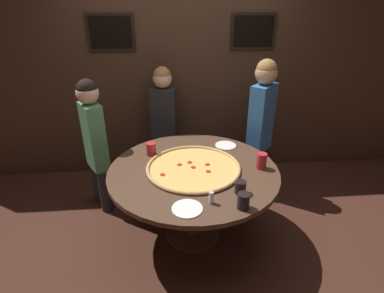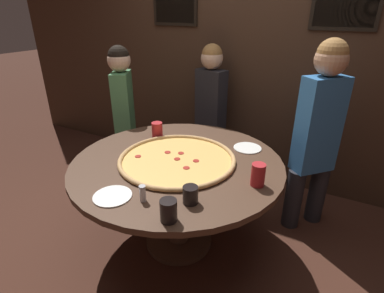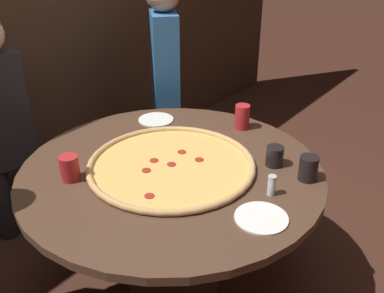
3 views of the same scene
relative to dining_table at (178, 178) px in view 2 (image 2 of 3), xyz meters
name	(u,v)px [view 2 (image 2 of 3)]	position (x,y,z in m)	size (l,w,h in m)	color
ground_plane	(179,241)	(0.00, 0.00, -0.60)	(24.00, 24.00, 0.00)	#422319
back_wall	(247,54)	(0.00, 1.35, 0.71)	(6.40, 0.08, 2.60)	#3D281C
dining_table	(178,178)	(0.00, 0.00, 0.00)	(1.49, 1.49, 0.74)	#4C3323
giant_pizza	(178,159)	(0.00, 0.00, 0.15)	(0.83, 0.83, 0.03)	#EAB75B
drink_cup_near_left	(169,210)	(0.30, -0.58, 0.20)	(0.09, 0.09, 0.12)	black
drink_cup_front_edge	(190,195)	(0.33, -0.39, 0.19)	(0.09, 0.09, 0.10)	black
drink_cup_near_right	(258,175)	(0.59, -0.04, 0.21)	(0.08, 0.08, 0.14)	#B22328
drink_cup_by_shaker	(157,130)	(-0.38, 0.30, 0.20)	(0.09, 0.09, 0.12)	#B22328
white_plate_beside_cup	(113,196)	(-0.09, -0.56, 0.14)	(0.22, 0.22, 0.01)	white
white_plate_left_side	(247,148)	(0.37, 0.43, 0.14)	(0.21, 0.21, 0.01)	white
condiment_shaker	(143,193)	(0.09, -0.50, 0.19)	(0.04, 0.04, 0.10)	silver
diner_far_right	(124,110)	(-0.95, 0.56, 0.21)	(0.29, 0.37, 1.42)	#232328
diner_side_right	(211,107)	(-0.25, 1.07, 0.21)	(0.37, 0.22, 1.42)	#232328
diner_centre_back	(318,129)	(0.81, 0.75, 0.28)	(0.36, 0.38, 1.54)	#232328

